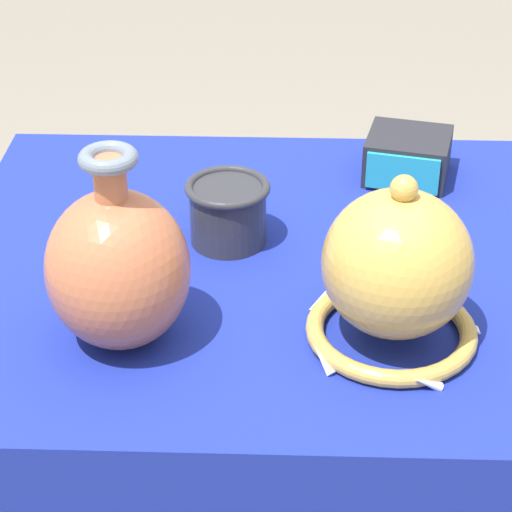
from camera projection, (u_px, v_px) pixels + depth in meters
The scene contains 6 objects.
display_table at pixel (281, 321), 1.41m from camera, with size 0.93×0.77×0.77m.
vase_tall_bulbous at pixel (115, 267), 1.17m from camera, with size 0.17×0.17×0.25m.
vase_dome_bell at pixel (394, 273), 1.17m from camera, with size 0.22×0.22×0.23m.
mosaic_tile_box at pixel (406, 157), 1.56m from camera, with size 0.15×0.15×0.07m.
cup_wide_charcoal at pixel (226, 210), 1.39m from camera, with size 0.12×0.12×0.09m.
bowl_shallow_porcelain at pixel (108, 241), 1.34m from camera, with size 0.11×0.11×0.07m, color white.
Camera 1 is at (0.00, -1.16, 1.51)m, focal length 70.00 mm.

